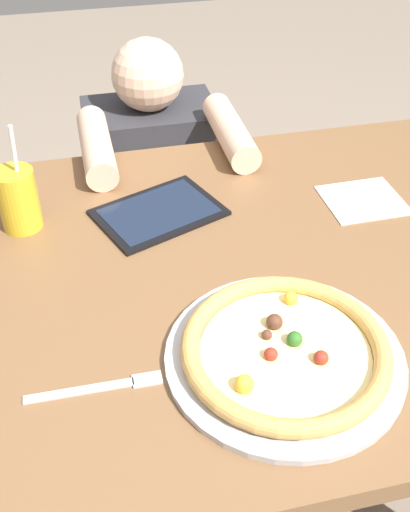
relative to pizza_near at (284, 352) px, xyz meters
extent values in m
plane|color=gray|center=(0.00, 0.23, -0.77)|extent=(8.00, 8.00, 0.00)
cube|color=brown|center=(0.00, 0.23, -0.04)|extent=(1.20, 0.93, 0.04)
cylinder|color=brown|center=(0.52, 0.62, -0.41)|extent=(0.07, 0.07, 0.71)
cylinder|color=#B7B7BC|center=(0.00, 0.00, -0.01)|extent=(0.37, 0.37, 0.01)
cylinder|color=#EFD68C|center=(0.00, 0.00, 0.00)|extent=(0.26, 0.26, 0.01)
torus|color=tan|center=(0.00, 0.00, 0.01)|extent=(0.32, 0.32, 0.03)
sphere|color=brown|center=(-0.02, 0.03, 0.01)|extent=(0.02, 0.02, 0.02)
sphere|color=gold|center=(-0.08, -0.06, 0.01)|extent=(0.03, 0.03, 0.03)
sphere|color=gold|center=(0.05, 0.10, 0.01)|extent=(0.02, 0.02, 0.02)
sphere|color=maroon|center=(-0.02, -0.01, 0.01)|extent=(0.02, 0.02, 0.02)
sphere|color=brown|center=(0.00, 0.05, 0.01)|extent=(0.03, 0.03, 0.03)
sphere|color=maroon|center=(0.05, -0.03, 0.01)|extent=(0.02, 0.02, 0.02)
sphere|color=#2D6623|center=(0.02, 0.01, 0.01)|extent=(0.02, 0.02, 0.02)
cylinder|color=gold|center=(-0.39, 0.45, 0.04)|extent=(0.08, 0.08, 0.12)
cylinder|color=white|center=(-0.37, 0.45, 0.14)|extent=(0.02, 0.02, 0.11)
cube|color=white|center=(0.30, 0.38, -0.02)|extent=(0.16, 0.15, 0.00)
cube|color=silver|center=(-0.31, 0.01, -0.02)|extent=(0.16, 0.02, 0.00)
cube|color=silver|center=(-0.21, 0.01, -0.02)|extent=(0.04, 0.02, 0.00)
cube|color=black|center=(-0.12, 0.43, -0.02)|extent=(0.29, 0.25, 0.01)
cube|color=#192338|center=(-0.12, 0.43, -0.01)|extent=(0.25, 0.21, 0.00)
cylinder|color=#333847|center=(-0.06, 0.90, -0.54)|extent=(0.28, 0.28, 0.45)
cube|color=#2D2D33|center=(-0.06, 0.90, -0.16)|extent=(0.35, 0.22, 0.31)
sphere|color=beige|center=(-0.06, 0.90, 0.08)|extent=(0.18, 0.18, 0.18)
cylinder|color=beige|center=(-0.22, 0.67, 0.02)|extent=(0.07, 0.28, 0.07)
cylinder|color=beige|center=(0.10, 0.67, 0.02)|extent=(0.07, 0.28, 0.07)
camera|label=1|loc=(-0.26, -0.60, 0.71)|focal=43.72mm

